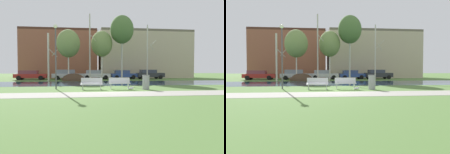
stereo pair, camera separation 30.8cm
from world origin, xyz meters
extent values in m
plane|color=#517538|center=(0.00, 10.00, 0.00)|extent=(120.00, 120.00, 0.00)
cube|color=#9E998E|center=(0.00, -2.15, 0.01)|extent=(60.00, 2.49, 0.01)
cube|color=#2D475B|center=(0.00, 7.96, 0.00)|extent=(80.00, 7.76, 0.01)
ellipsoid|color=#423021|center=(-3.20, 13.63, 0.00)|extent=(3.18, 3.04, 1.96)
cube|color=#B2B5B7|center=(-1.05, 0.74, 0.45)|extent=(1.62, 0.56, 0.19)
cube|color=#B2B5B7|center=(-1.03, 1.02, 0.67)|extent=(1.60, 0.18, 0.40)
cube|color=#B2B5B7|center=(-1.70, 0.83, 0.23)|extent=(0.06, 0.43, 0.45)
cube|color=#B2B5B7|center=(-0.39, 0.76, 0.23)|extent=(0.06, 0.43, 0.45)
cylinder|color=#B2B5B7|center=(-1.70, 0.79, 0.59)|extent=(0.06, 0.28, 0.04)
cylinder|color=#B2B5B7|center=(-0.39, 0.72, 0.59)|extent=(0.06, 0.28, 0.04)
cube|color=#B2B5B7|center=(1.05, 0.74, 0.45)|extent=(1.62, 0.57, 0.05)
cube|color=#B2B5B7|center=(1.06, 1.02, 0.67)|extent=(1.60, 0.18, 0.40)
cube|color=#B2B5B7|center=(0.40, 0.83, 0.23)|extent=(0.06, 0.43, 0.45)
cube|color=#B2B5B7|center=(1.71, 0.76, 0.23)|extent=(0.06, 0.43, 0.45)
cylinder|color=#B2B5B7|center=(0.39, 0.79, 0.59)|extent=(0.06, 0.28, 0.04)
cylinder|color=#B2B5B7|center=(1.70, 0.72, 0.59)|extent=(0.06, 0.28, 0.04)
cylinder|color=gray|center=(2.99, 0.44, 0.54)|extent=(0.52, 0.52, 1.08)
torus|color=#545557|center=(2.99, 0.44, 1.05)|extent=(0.54, 0.54, 0.04)
ellipsoid|color=white|center=(1.79, 0.14, 0.12)|extent=(0.34, 0.15, 0.15)
sphere|color=white|center=(1.94, 0.14, 0.20)|extent=(0.11, 0.11, 0.11)
cone|color=gold|center=(2.00, 0.14, 0.20)|extent=(0.06, 0.03, 0.03)
cylinder|color=gold|center=(1.80, 0.11, 0.05)|extent=(0.01, 0.01, 0.10)
cylinder|color=gold|center=(1.80, 0.17, 0.05)|extent=(0.01, 0.01, 0.10)
cylinder|color=#4C4C51|center=(-3.73, 1.57, 2.31)|extent=(0.10, 0.10, 4.62)
sphere|color=white|center=(-3.73, 1.57, 4.77)|extent=(0.32, 0.32, 0.32)
cylinder|color=beige|center=(-6.53, 13.76, 3.20)|extent=(0.24, 0.24, 6.40)
cylinder|color=beige|center=(-5.68, 14.34, 3.91)|extent=(1.16, 1.63, 0.91)
cylinder|color=beige|center=(-5.89, 13.10, 3.79)|extent=(1.15, 1.12, 1.20)
cylinder|color=beige|center=(-3.88, 13.79, 3.24)|extent=(0.16, 0.16, 6.48)
ellipsoid|color=olive|center=(-3.88, 13.79, 5.05)|extent=(3.16, 3.16, 3.79)
cylinder|color=beige|center=(-0.97, 14.00, 4.61)|extent=(0.19, 0.19, 9.22)
cylinder|color=beige|center=(-0.20, 14.53, 6.48)|extent=(0.91, 1.29, 1.22)
cylinder|color=beige|center=(-0.31, 13.31, 5.51)|extent=(1.18, 1.15, 1.19)
cylinder|color=beige|center=(0.73, 14.58, 3.32)|extent=(0.21, 0.21, 6.63)
ellipsoid|color=olive|center=(0.73, 14.58, 5.17)|extent=(3.05, 3.05, 3.66)
cylinder|color=beige|center=(3.58, 14.23, 4.62)|extent=(0.23, 0.23, 9.25)
ellipsoid|color=#4C7038|center=(3.58, 14.23, 7.21)|extent=(3.34, 3.34, 4.00)
cylinder|color=beige|center=(7.04, 13.28, 3.87)|extent=(0.17, 0.17, 7.75)
cylinder|color=beige|center=(7.83, 13.82, 5.06)|extent=(0.95, 1.35, 1.18)
cylinder|color=beige|center=(7.53, 12.77, 4.61)|extent=(0.89, 0.87, 0.88)
cube|color=maroon|center=(-9.52, 16.51, 0.60)|extent=(4.60, 1.92, 0.56)
cube|color=brown|center=(-9.88, 16.50, 1.13)|extent=(2.60, 1.63, 0.50)
cylinder|color=black|center=(-8.06, 17.44, 0.32)|extent=(0.65, 0.25, 0.64)
cylinder|color=black|center=(-7.99, 15.70, 0.32)|extent=(0.65, 0.25, 0.64)
cylinder|color=black|center=(-11.05, 17.32, 0.32)|extent=(0.65, 0.25, 0.64)
cylinder|color=black|center=(-10.98, 15.58, 0.32)|extent=(0.65, 0.25, 0.64)
cube|color=#B2B5BC|center=(-4.12, 16.45, 0.61)|extent=(4.80, 1.95, 0.59)
cube|color=gray|center=(-4.50, 16.43, 1.20)|extent=(2.71, 1.66, 0.59)
cylinder|color=black|center=(-2.59, 17.39, 0.32)|extent=(0.65, 0.25, 0.64)
cylinder|color=black|center=(-2.52, 15.63, 0.32)|extent=(0.65, 0.25, 0.64)
cylinder|color=black|center=(-5.72, 17.27, 0.32)|extent=(0.65, 0.25, 0.64)
cylinder|color=black|center=(-5.65, 15.51, 0.32)|extent=(0.65, 0.25, 0.64)
cube|color=silver|center=(0.03, 17.44, 0.61)|extent=(4.41, 2.01, 0.58)
cube|color=#949AAC|center=(-0.32, 17.42, 1.17)|extent=(2.49, 1.71, 0.53)
cylinder|color=black|center=(1.42, 18.41, 0.32)|extent=(0.65, 0.25, 0.64)
cylinder|color=black|center=(1.49, 16.58, 0.32)|extent=(0.65, 0.25, 0.64)
cylinder|color=black|center=(-1.44, 18.30, 0.32)|extent=(0.65, 0.25, 0.64)
cylinder|color=black|center=(-1.36, 16.46, 0.32)|extent=(0.65, 0.25, 0.64)
cube|color=#2D4793|center=(4.50, 17.49, 0.60)|extent=(4.09, 1.94, 0.56)
cube|color=#32457F|center=(4.18, 17.48, 1.14)|extent=(2.31, 1.66, 0.54)
cylinder|color=black|center=(5.79, 18.44, 0.32)|extent=(0.65, 0.25, 0.64)
cylinder|color=black|center=(5.86, 16.66, 0.32)|extent=(0.65, 0.25, 0.64)
cylinder|color=black|center=(3.14, 18.33, 0.32)|extent=(0.65, 0.25, 0.64)
cylinder|color=black|center=(3.21, 16.55, 0.32)|extent=(0.65, 0.25, 0.64)
cube|color=#282B30|center=(8.69, 17.10, 0.65)|extent=(4.37, 1.97, 0.66)
cube|color=#2F3648|center=(8.34, 17.08, 1.23)|extent=(2.47, 1.68, 0.50)
cylinder|color=black|center=(10.07, 18.05, 0.32)|extent=(0.65, 0.25, 0.64)
cylinder|color=black|center=(10.14, 16.25, 0.32)|extent=(0.65, 0.25, 0.64)
cylinder|color=black|center=(7.23, 17.94, 0.32)|extent=(0.65, 0.25, 0.64)
cylinder|color=black|center=(7.30, 16.14, 0.32)|extent=(0.65, 0.25, 0.64)
cube|color=brown|center=(-6.23, 25.49, 4.16)|extent=(13.31, 8.71, 8.32)
cube|color=#4E2C21|center=(-6.23, 25.49, 8.52)|extent=(13.31, 8.71, 0.40)
cube|color=#BCAD8E|center=(9.30, 24.12, 4.09)|extent=(16.56, 9.11, 8.19)
cube|color=#675F4E|center=(9.30, 24.12, 8.39)|extent=(16.56, 9.11, 0.40)
camera|label=1|loc=(-1.38, -14.08, 1.47)|focal=32.14mm
camera|label=2|loc=(-1.08, -14.12, 1.47)|focal=32.14mm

